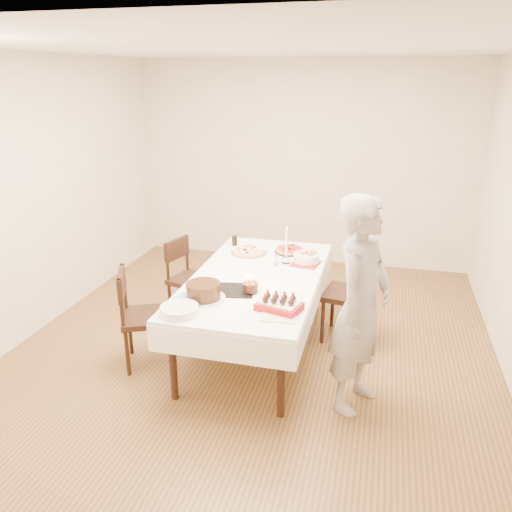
% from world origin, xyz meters
% --- Properties ---
extents(floor, '(5.00, 5.00, 0.00)m').
position_xyz_m(floor, '(0.00, 0.00, 0.00)').
color(floor, brown).
rests_on(floor, ground).
extents(wall_back, '(4.50, 0.04, 2.70)m').
position_xyz_m(wall_back, '(0.00, 2.50, 1.35)').
color(wall_back, '#ECE2C6').
rests_on(wall_back, floor).
extents(wall_front, '(4.50, 0.04, 2.70)m').
position_xyz_m(wall_front, '(0.00, -2.50, 1.35)').
color(wall_front, '#ECE2C6').
rests_on(wall_front, floor).
extents(wall_left, '(0.04, 5.00, 2.70)m').
position_xyz_m(wall_left, '(-2.25, 0.00, 1.35)').
color(wall_left, '#ECE2C6').
rests_on(wall_left, floor).
extents(ceiling, '(5.00, 5.00, 0.00)m').
position_xyz_m(ceiling, '(0.00, 0.00, 2.70)').
color(ceiling, white).
rests_on(ceiling, wall_back).
extents(dining_table, '(1.51, 2.31, 0.75)m').
position_xyz_m(dining_table, '(0.02, -0.06, 0.38)').
color(dining_table, white).
rests_on(dining_table, floor).
extents(chair_right_savory, '(0.55, 0.55, 0.95)m').
position_xyz_m(chair_right_savory, '(0.84, 0.36, 0.48)').
color(chair_right_savory, black).
rests_on(chair_right_savory, floor).
extents(chair_left_savory, '(0.55, 0.55, 0.87)m').
position_xyz_m(chair_left_savory, '(-0.81, 0.41, 0.44)').
color(chair_left_savory, black).
rests_on(chair_left_savory, floor).
extents(chair_left_dessert, '(0.62, 0.62, 0.92)m').
position_xyz_m(chair_left_dessert, '(-0.85, -0.54, 0.46)').
color(chair_left_dessert, black).
rests_on(chair_left_dessert, floor).
extents(person, '(0.60, 0.73, 1.71)m').
position_xyz_m(person, '(1.00, -0.68, 0.86)').
color(person, '#A39D99').
rests_on(person, floor).
extents(pizza_white, '(0.39, 0.39, 0.04)m').
position_xyz_m(pizza_white, '(-0.20, 0.51, 0.77)').
color(pizza_white, beige).
rests_on(pizza_white, dining_table).
extents(pizza_pepperoni, '(0.33, 0.33, 0.04)m').
position_xyz_m(pizza_pepperoni, '(0.19, 0.67, 0.77)').
color(pizza_pepperoni, red).
rests_on(pizza_pepperoni, dining_table).
extents(red_placemat, '(0.29, 0.29, 0.01)m').
position_xyz_m(red_placemat, '(0.41, 0.37, 0.75)').
color(red_placemat, '#B21E1E').
rests_on(red_placemat, dining_table).
extents(pasta_bowl, '(0.29, 0.29, 0.08)m').
position_xyz_m(pasta_bowl, '(0.41, 0.42, 0.80)').
color(pasta_bowl, white).
rests_on(pasta_bowl, dining_table).
extents(taper_candle, '(0.10, 0.10, 0.38)m').
position_xyz_m(taper_candle, '(0.22, 0.34, 0.94)').
color(taper_candle, white).
rests_on(taper_candle, dining_table).
extents(shaker_pair, '(0.09, 0.09, 0.10)m').
position_xyz_m(shaker_pair, '(0.14, 0.26, 0.80)').
color(shaker_pair, white).
rests_on(shaker_pair, dining_table).
extents(cola_glass, '(0.06, 0.06, 0.11)m').
position_xyz_m(cola_glass, '(-0.42, 0.73, 0.80)').
color(cola_glass, black).
rests_on(cola_glass, dining_table).
extents(layer_cake, '(0.38, 0.38, 0.14)m').
position_xyz_m(layer_cake, '(-0.28, -0.64, 0.82)').
color(layer_cake, '#361D0D').
rests_on(layer_cake, dining_table).
extents(cake_board, '(0.37, 0.37, 0.01)m').
position_xyz_m(cake_board, '(-0.07, -0.41, 0.75)').
color(cake_board, black).
rests_on(cake_board, dining_table).
extents(birthday_cake, '(0.14, 0.14, 0.14)m').
position_xyz_m(birthday_cake, '(0.06, -0.42, 0.83)').
color(birthday_cake, '#391F0F').
rests_on(birthday_cake, dining_table).
extents(strawberry_box, '(0.39, 0.31, 0.08)m').
position_xyz_m(strawberry_box, '(0.37, -0.68, 0.79)').
color(strawberry_box, '#A01214').
rests_on(strawberry_box, dining_table).
extents(box_lid, '(0.27, 0.19, 0.02)m').
position_xyz_m(box_lid, '(0.39, -0.82, 0.75)').
color(box_lid, beige).
rests_on(box_lid, dining_table).
extents(plate_stack, '(0.32, 0.32, 0.06)m').
position_xyz_m(plate_stack, '(-0.36, -0.94, 0.78)').
color(plate_stack, white).
rests_on(plate_stack, dining_table).
extents(china_plate, '(0.37, 0.37, 0.01)m').
position_xyz_m(china_plate, '(-0.36, -0.70, 0.76)').
color(china_plate, white).
rests_on(china_plate, dining_table).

